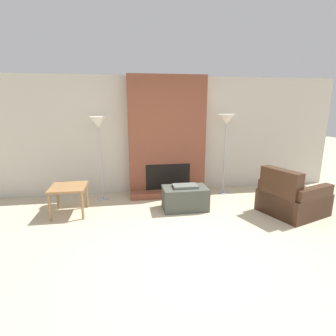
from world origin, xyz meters
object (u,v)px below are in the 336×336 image
ottoman (185,198)px  floor_lamp_left (99,126)px  side_table (68,190)px  floor_lamp_right (226,123)px  armchair (290,199)px

ottoman → floor_lamp_left: size_ratio=0.49×
side_table → floor_lamp_right: bearing=12.4°
ottoman → side_table: bearing=177.4°
ottoman → floor_lamp_right: floor_lamp_right is taller
armchair → floor_lamp_left: floor_lamp_left is taller
armchair → side_table: (-4.05, 0.62, 0.19)m
ottoman → floor_lamp_right: size_ratio=0.48×
floor_lamp_left → floor_lamp_right: size_ratio=0.98×
armchair → side_table: armchair is taller
side_table → armchair: bearing=-8.6°
floor_lamp_left → floor_lamp_right: bearing=-0.0°
armchair → floor_lamp_right: size_ratio=0.70×
ottoman → side_table: 2.18m
floor_lamp_right → floor_lamp_left: bearing=180.0°
armchair → floor_lamp_left: (-3.51, 1.33, 1.29)m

